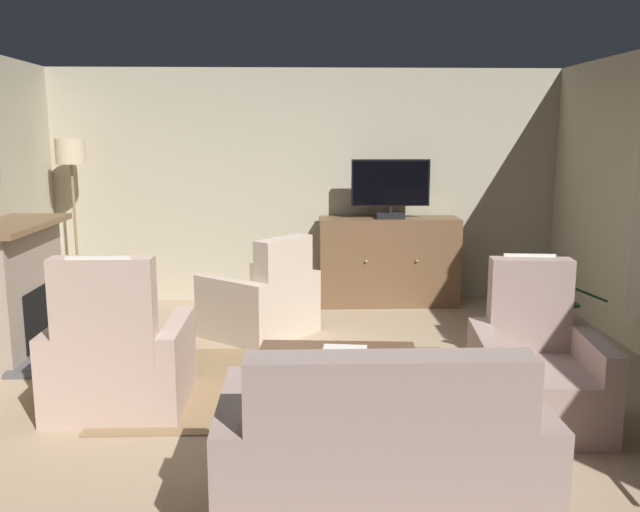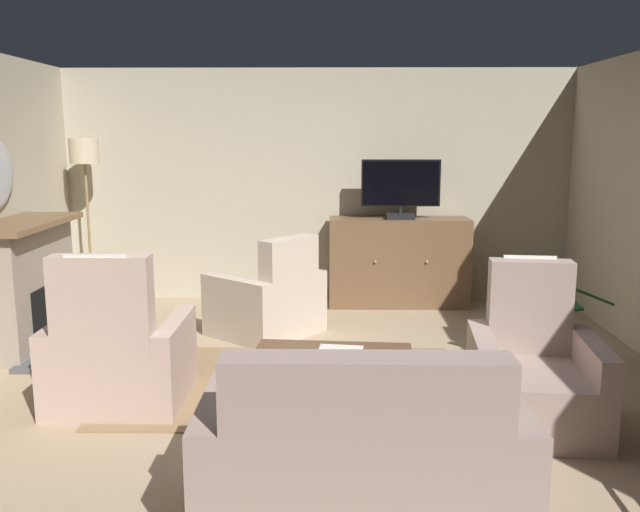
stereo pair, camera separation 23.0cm
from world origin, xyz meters
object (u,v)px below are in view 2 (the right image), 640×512
Objects in this scene: floor_lamp at (85,169)px; armchair_beside_cabinet at (534,376)px; fireplace at (26,287)px; cat at (164,340)px; coffee_table at (332,361)px; potted_plant_on_hearth_side at (549,350)px; armchair_near_window at (119,358)px; sofa_floral at (363,464)px; folded_newspaper at (340,350)px; tv_cabinet at (399,264)px; television at (401,187)px; tv_remote at (349,360)px; armchair_angled_to_table at (269,303)px.

armchair_beside_cabinet is at bearing -37.13° from floor_lamp.
cat is (1.27, -0.14, -0.45)m from fireplace.
potted_plant_on_hearth_side is (1.73, 0.84, -0.19)m from coffee_table.
armchair_near_window is 1.32× the size of potted_plant_on_hearth_side.
floor_lamp is (-4.40, 2.15, 1.32)m from potted_plant_on_hearth_side.
sofa_floral is (2.89, -2.80, -0.23)m from fireplace.
armchair_beside_cabinet is at bearing -113.82° from potted_plant_on_hearth_side.
fireplace reaches higher than cat.
armchair_beside_cabinet reaches higher than folded_newspaper.
coffee_table is at bearing -154.07° from potted_plant_on_hearth_side.
sofa_floral is at bearing -83.53° from coffee_table.
tv_cabinet is at bearing 51.54° from armchair_near_window.
armchair_beside_cabinet is 1.95× the size of cat.
armchair_near_window is (-2.28, -2.81, -0.99)m from television.
armchair_beside_cabinet is (0.58, -3.15, -0.14)m from tv_cabinet.
sofa_floral reaches higher than coffee_table.
fireplace is 1.35× the size of armchair_beside_cabinet.
potted_plant_on_hearth_side is (0.39, 0.89, -0.11)m from armchair_beside_cabinet.
sofa_floral is at bearing -134.55° from armchair_beside_cabinet.
tv_cabinet is 0.99× the size of sofa_floral.
armchair_angled_to_table reaches higher than tv_remote.
tv_cabinet is 1.40× the size of coffee_table.
potted_plant_on_hearth_side is at bearing 32.61° from folded_newspaper.
armchair_beside_cabinet reaches higher than coffee_table.
potted_plant_on_hearth_side is 5.07m from floor_lamp.
tv_remote is (-0.65, -3.25, 0.00)m from tv_cabinet.
armchair_near_window reaches higher than sofa_floral.
armchair_beside_cabinet is 1.23× the size of potted_plant_on_hearth_side.
tv_cabinet reaches higher than coffee_table.
sofa_floral reaches higher than cat.
tv_remote is at bearing -13.21° from armchair_near_window.
armchair_angled_to_table is (-0.74, 3.22, -0.01)m from sofa_floral.
fireplace is 4.85× the size of folded_newspaper.
fireplace is at bearing 135.91° from sofa_floral.
folded_newspaper is (-0.71, -2.98, -0.87)m from television.
armchair_angled_to_table is at bearing -150.68° from tv_remote.
floor_lamp is (-2.67, 2.99, 1.13)m from coffee_table.
tv_cabinet is 1.44× the size of armchair_beside_cabinet.
coffee_table is 2.07m from cat.
armchair_angled_to_table is (-0.60, 1.96, -0.10)m from coffee_table.
coffee_table is (-0.76, -3.04, -0.92)m from television.
television is 3.30m from armchair_beside_cabinet.
folded_newspaper is 1.34m from sofa_floral.
television is at bearing 75.98° from coffee_table.
fireplace is at bearing 158.74° from armchair_beside_cabinet.
tv_cabinet is at bearing 179.35° from tv_remote.
television is at bearing 179.17° from tv_remote.
tv_cabinet is 1.81× the size of television.
folded_newspaper is 0.16× the size of floor_lamp.
tv_remote is 1.24m from armchair_beside_cabinet.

